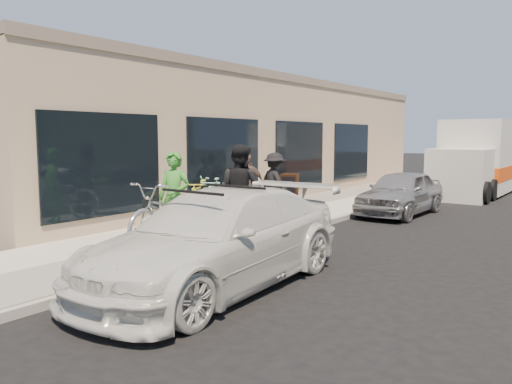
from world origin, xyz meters
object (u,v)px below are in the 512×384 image
Objects in this scene: bike_rack at (212,198)px; bystander_b at (247,183)px; sedan_white at (218,239)px; moving_truck at (476,162)px; sandwich_board at (289,187)px; tandem_bike at (170,213)px; bystander_a at (275,182)px; cruiser_bike_b at (222,195)px; woman_rider at (174,198)px; cruiser_bike_a at (214,199)px; cruiser_bike_c at (199,200)px; man_standing at (240,191)px; sedan_silver at (401,193)px.

bike_rack is 1.43m from bystander_b.
bystander_b is at bearing 121.28° from sedan_white.
moving_truck is 3.61× the size of bystander_b.
sandwich_board is 6.85m from tandem_bike.
sandwich_board is at bearing 113.40° from sedan_white.
bystander_a reaches higher than tandem_bike.
cruiser_bike_b is at bearing 105.96° from tandem_bike.
woman_rider is 1.12× the size of bystander_b.
bystander_a reaches higher than cruiser_bike_a.
sedan_white is (3.73, -7.81, 0.11)m from sandwich_board.
bystander_b is at bearing 92.58° from woman_rider.
moving_truck reaches higher than sandwich_board.
bystander_b is at bearing -111.17° from moving_truck.
moving_truck reaches higher than cruiser_bike_a.
cruiser_bike_c is at bearing -60.83° from cruiser_bike_b.
cruiser_bike_b is at bearing 72.40° from cruiser_bike_c.
man_standing reaches higher than bystander_a.
bystander_a reaches higher than cruiser_bike_c.
moving_truck reaches higher than cruiser_bike_b.
sandwich_board is 0.18× the size of sedan_white.
bystander_a is (-1.32, 3.22, -0.14)m from man_standing.
bystander_b is (0.04, 1.40, 0.28)m from bike_rack.
tandem_bike is 4.32m from bystander_b.
man_standing is 1.11× the size of cruiser_bike_a.
bystander_b reaches higher than cruiser_bike_b.
bike_rack is 3.05m from woman_rider.
sedan_white is at bearing -45.53° from woman_rider.
sedan_silver is at bearing 89.81° from sedan_white.
sedan_white is 6.31m from bystander_b.
moving_truck is (3.96, 6.95, 0.65)m from sandwich_board.
bystander_a is (0.60, 1.91, 0.29)m from bike_rack.
sandwich_board is (-0.22, 3.95, -0.06)m from bike_rack.
woman_rider reaches higher than sedan_silver.
sedan_white is 6.48m from bystander_a.
bystander_a is at bearing -91.39° from sandwich_board.
sedan_white is at bearing 117.25° from man_standing.
tandem_bike is (1.56, -6.67, 0.16)m from sandwich_board.
bike_rack is at bearing -129.48° from bystander_b.
bike_rack is at bearing -108.85° from moving_truck.
sandwich_board is 6.84m from woman_rider.
sandwich_board is 2.59m from bystander_b.
sedan_white is 1.34× the size of sedan_silver.
cruiser_bike_a is (-1.25, 2.70, -0.10)m from tandem_bike.
cruiser_bike_a is at bearing -108.38° from moving_truck.
tandem_bike is (-1.89, -7.08, 0.13)m from sedan_silver.
cruiser_bike_c is at bearing 90.85° from bystander_a.
cruiser_bike_c is (-3.89, -11.20, -0.61)m from moving_truck.
moving_truck is 12.34m from man_standing.
tandem_bike is 1.31× the size of woman_rider.
cruiser_bike_a is 1.04× the size of cruiser_bike_c.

